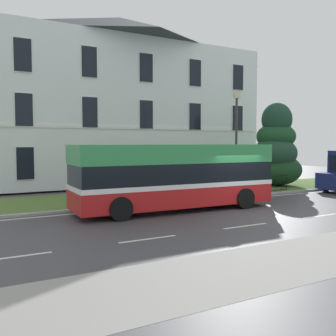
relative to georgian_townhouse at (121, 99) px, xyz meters
name	(u,v)px	position (x,y,z in m)	size (l,w,h in m)	color
ground_plane	(239,210)	(-0.16, -14.91, -6.53)	(60.00, 56.00, 0.18)	#404044
georgian_townhouse	(121,99)	(0.00, 0.00, 0.00)	(20.22, 9.53, 12.72)	white
iron_verge_railing	(201,188)	(0.00, -11.50, -5.90)	(12.70, 0.04, 0.97)	black
evergreen_tree	(276,151)	(7.82, -9.05, -4.02)	(3.46, 3.34, 5.69)	#423328
single_decker_bus	(175,176)	(-2.76, -13.53, -4.94)	(9.38, 2.82, 2.99)	#B4191A
street_lamp_post	(236,135)	(2.80, -10.95, -2.98)	(0.36, 0.24, 5.87)	#333338
litter_bin	(207,185)	(0.89, -10.80, -5.85)	(0.56, 0.56, 1.08)	#23472D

